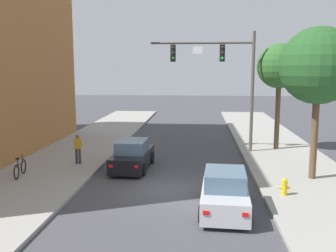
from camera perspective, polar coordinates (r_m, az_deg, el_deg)
ground_plane at (r=17.16m, az=0.18°, el=-9.61°), size 120.00×120.00×0.00m
sidewalk_left at (r=18.78m, az=-20.23°, el=-8.30°), size 5.00×60.00×0.15m
sidewalk_right at (r=17.87m, az=21.74°, el=-9.25°), size 5.00×60.00×0.15m
traffic_signal_mast at (r=24.16m, az=8.34°, el=8.47°), size 6.48×0.38×7.50m
car_lead_black at (r=20.53m, az=-5.35°, el=-4.49°), size 1.96×4.30×1.60m
car_following_silver at (r=14.77m, az=8.53°, el=-9.82°), size 2.01×4.32×1.60m
pedestrian_sidewalk_left_walker at (r=21.50m, az=-13.42°, el=-3.16°), size 0.36×0.22×1.64m
bicycle_leaning at (r=19.98m, az=-21.38°, el=-5.97°), size 0.31×1.76×0.98m
fire_hydrant at (r=16.69m, az=17.11°, el=-8.71°), size 0.48×0.24×0.72m
street_tree_nearest at (r=18.97m, az=21.70°, el=8.36°), size 3.58×3.58×7.15m
street_tree_second at (r=25.49m, az=16.43°, el=8.55°), size 2.87×2.87×6.83m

